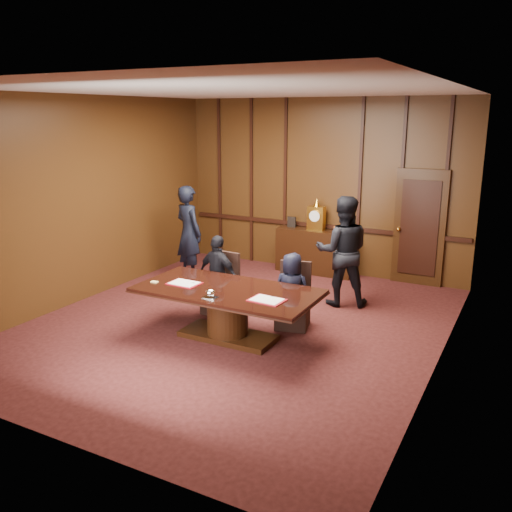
{
  "coord_description": "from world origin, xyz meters",
  "views": [
    {
      "loc": [
        3.94,
        -6.81,
        3.18
      ],
      "look_at": [
        0.16,
        0.34,
        1.05
      ],
      "focal_mm": 38.0,
      "sensor_mm": 36.0,
      "label": 1
    }
  ],
  "objects": [
    {
      "name": "chair_left",
      "position": [
        -0.5,
        0.38,
        0.29
      ],
      "size": [
        0.52,
        0.52,
        0.99
      ],
      "rotation": [
        0.0,
        0.0,
        -0.08
      ],
      "color": "black",
      "rests_on": "ground"
    },
    {
      "name": "witness_left",
      "position": [
        -2.05,
        1.72,
        0.93
      ],
      "size": [
        0.79,
        0.66,
        1.85
      ],
      "primitive_type": "imported",
      "rotation": [
        0.0,
        0.0,
        2.77
      ],
      "color": "black",
      "rests_on": "ground"
    },
    {
      "name": "conference_table",
      "position": [
        0.14,
        -0.5,
        0.51
      ],
      "size": [
        2.62,
        1.32,
        0.76
      ],
      "color": "black",
      "rests_on": "ground"
    },
    {
      "name": "room",
      "position": [
        0.07,
        0.14,
        1.72
      ],
      "size": [
        7.0,
        7.04,
        3.5
      ],
      "color": "black",
      "rests_on": "ground"
    },
    {
      "name": "chair_right",
      "position": [
        0.79,
        0.38,
        0.29
      ],
      "size": [
        0.58,
        0.58,
        0.99
      ],
      "rotation": [
        0.0,
        0.0,
        0.24
      ],
      "color": "black",
      "rests_on": "ground"
    },
    {
      "name": "folder_left",
      "position": [
        -0.54,
        -0.6,
        0.77
      ],
      "size": [
        0.47,
        0.34,
        0.02
      ],
      "rotation": [
        0.0,
        0.0,
        -0.02
      ],
      "color": "maroon",
      "rests_on": "conference_table"
    },
    {
      "name": "inkstand",
      "position": [
        0.14,
        -0.95,
        0.81
      ],
      "size": [
        0.2,
        0.14,
        0.12
      ],
      "color": "white",
      "rests_on": "conference_table"
    },
    {
      "name": "sideboard",
      "position": [
        0.0,
        3.26,
        0.49
      ],
      "size": [
        1.6,
        0.45,
        1.54
      ],
      "color": "black",
      "rests_on": "ground"
    },
    {
      "name": "witness_right",
      "position": [
        1.11,
        1.68,
        0.94
      ],
      "size": [
        1.11,
        1.0,
        1.88
      ],
      "primitive_type": "imported",
      "rotation": [
        0.0,
        0.0,
        3.53
      ],
      "color": "black",
      "rests_on": "ground"
    },
    {
      "name": "signatory_right",
      "position": [
        0.79,
        0.3,
        0.59
      ],
      "size": [
        0.61,
        0.42,
        1.18
      ],
      "primitive_type": "imported",
      "rotation": [
        0.0,
        0.0,
        3.23
      ],
      "color": "black",
      "rests_on": "ground"
    },
    {
      "name": "signatory_left",
      "position": [
        -0.51,
        0.3,
        0.66
      ],
      "size": [
        0.81,
        0.44,
        1.31
      ],
      "primitive_type": "imported",
      "rotation": [
        0.0,
        0.0,
        2.98
      ],
      "color": "black",
      "rests_on": "ground"
    },
    {
      "name": "folder_right",
      "position": [
        0.87,
        -0.69,
        0.77
      ],
      "size": [
        0.48,
        0.36,
        0.02
      ],
      "rotation": [
        0.0,
        0.0,
        -0.07
      ],
      "color": "maroon",
      "rests_on": "conference_table"
    },
    {
      "name": "notepad",
      "position": [
        -0.97,
        -0.74,
        0.77
      ],
      "size": [
        0.1,
        0.07,
        0.01
      ],
      "primitive_type": "cube",
      "rotation": [
        0.0,
        0.0,
        0.0
      ],
      "color": "#FAD67A",
      "rests_on": "conference_table"
    }
  ]
}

